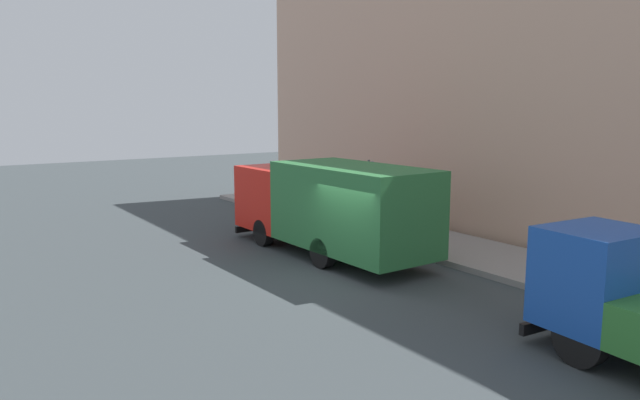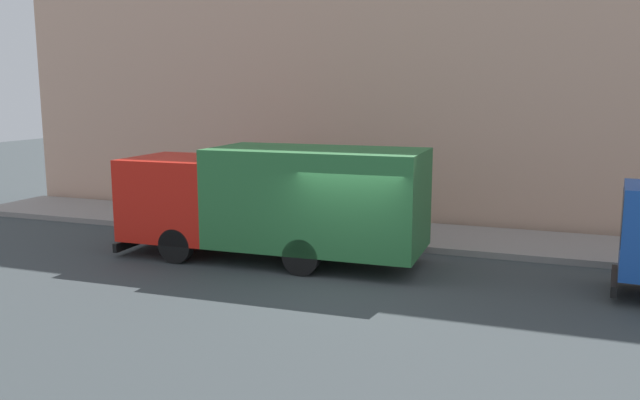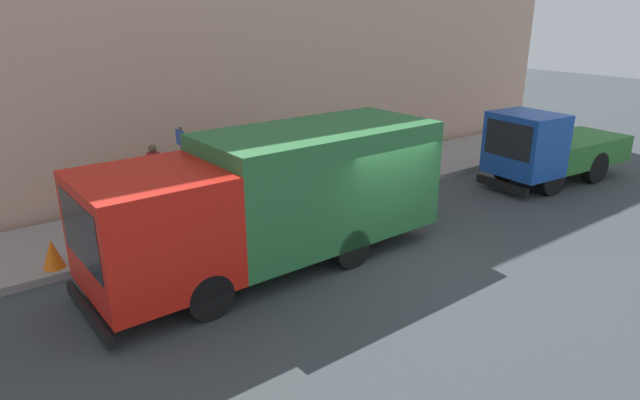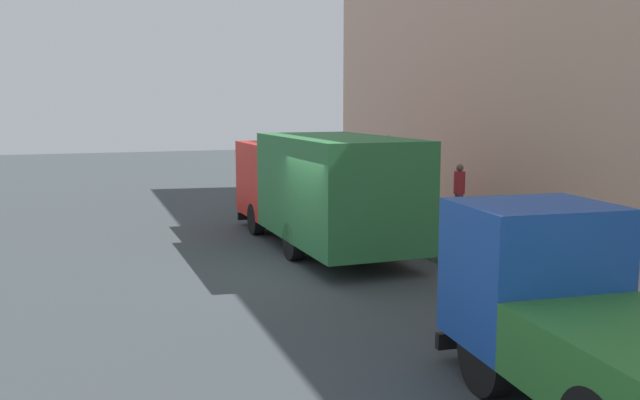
{
  "view_description": "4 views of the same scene",
  "coord_description": "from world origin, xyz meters",
  "px_view_note": "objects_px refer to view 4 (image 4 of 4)",
  "views": [
    {
      "loc": [
        -9.64,
        -12.59,
        4.69
      ],
      "look_at": [
        0.64,
        2.45,
        1.78
      ],
      "focal_mm": 33.24,
      "sensor_mm": 36.0,
      "label": 1
    },
    {
      "loc": [
        -14.07,
        -4.4,
        4.38
      ],
      "look_at": [
        0.97,
        1.15,
        1.65
      ],
      "focal_mm": 36.49,
      "sensor_mm": 36.0,
      "label": 2
    },
    {
      "loc": [
        -8.36,
        8.27,
        5.37
      ],
      "look_at": [
        0.92,
        1.29,
        1.28
      ],
      "focal_mm": 30.41,
      "sensor_mm": 36.0,
      "label": 3
    },
    {
      "loc": [
        -4.76,
        -14.01,
        3.73
      ],
      "look_at": [
        0.84,
        2.01,
        1.3
      ],
      "focal_mm": 38.1,
      "sensor_mm": 36.0,
      "label": 4
    }
  ],
  "objects_px": {
    "small_flatbed_truck": "(592,326)",
    "street_sign_post": "(388,174)",
    "large_utility_truck": "(320,186)",
    "traffic_cone_orange": "(347,202)",
    "pedestrian_walking": "(459,192)"
  },
  "relations": [
    {
      "from": "small_flatbed_truck",
      "to": "street_sign_post",
      "type": "relative_size",
      "value": 2.07
    },
    {
      "from": "pedestrian_walking",
      "to": "large_utility_truck",
      "type": "bearing_deg",
      "value": -50.53
    },
    {
      "from": "large_utility_truck",
      "to": "traffic_cone_orange",
      "type": "height_order",
      "value": "large_utility_truck"
    },
    {
      "from": "small_flatbed_truck",
      "to": "traffic_cone_orange",
      "type": "bearing_deg",
      "value": 84.04
    },
    {
      "from": "small_flatbed_truck",
      "to": "street_sign_post",
      "type": "distance_m",
      "value": 11.62
    },
    {
      "from": "small_flatbed_truck",
      "to": "traffic_cone_orange",
      "type": "xyz_separation_m",
      "value": [
        2.61,
        14.38,
        -0.65
      ]
    },
    {
      "from": "pedestrian_walking",
      "to": "street_sign_post",
      "type": "relative_size",
      "value": 0.67
    },
    {
      "from": "small_flatbed_truck",
      "to": "pedestrian_walking",
      "type": "distance_m",
      "value": 12.23
    },
    {
      "from": "large_utility_truck",
      "to": "street_sign_post",
      "type": "height_order",
      "value": "large_utility_truck"
    },
    {
      "from": "large_utility_truck",
      "to": "small_flatbed_truck",
      "type": "relative_size",
      "value": 1.46
    },
    {
      "from": "large_utility_truck",
      "to": "street_sign_post",
      "type": "relative_size",
      "value": 3.03
    },
    {
      "from": "large_utility_truck",
      "to": "small_flatbed_truck",
      "type": "height_order",
      "value": "large_utility_truck"
    },
    {
      "from": "traffic_cone_orange",
      "to": "street_sign_post",
      "type": "xyz_separation_m",
      "value": [
        0.02,
        -3.07,
        1.24
      ]
    },
    {
      "from": "small_flatbed_truck",
      "to": "large_utility_truck",
      "type": "bearing_deg",
      "value": 93.05
    },
    {
      "from": "large_utility_truck",
      "to": "small_flatbed_truck",
      "type": "bearing_deg",
      "value": -92.49
    }
  ]
}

